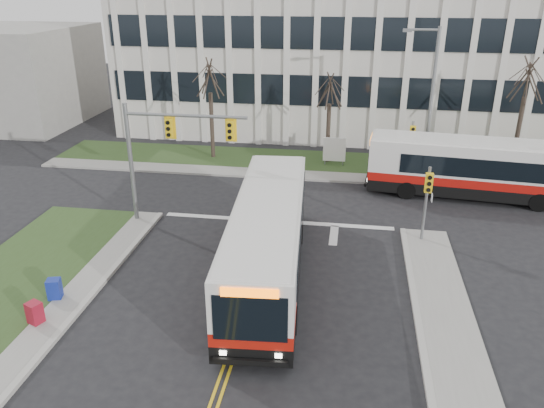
{
  "coord_description": "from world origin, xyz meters",
  "views": [
    {
      "loc": [
        3.56,
        -16.69,
        11.7
      ],
      "look_at": [
        0.09,
        5.81,
        2.0
      ],
      "focal_mm": 35.0,
      "sensor_mm": 36.0,
      "label": 1
    }
  ],
  "objects_px": {
    "streetlight": "(429,96)",
    "directory_sign": "(334,150)",
    "bus_main": "(268,240)",
    "bus_cross": "(480,170)",
    "newspaper_box_red": "(35,314)",
    "newspaper_box_blue": "(55,290)"
  },
  "relations": [
    {
      "from": "bus_main",
      "to": "bus_cross",
      "type": "distance_m",
      "value": 14.85
    },
    {
      "from": "bus_main",
      "to": "bus_cross",
      "type": "xyz_separation_m",
      "value": [
        10.51,
        10.49,
        -0.01
      ]
    },
    {
      "from": "directory_sign",
      "to": "newspaper_box_blue",
      "type": "relative_size",
      "value": 2.11
    },
    {
      "from": "streetlight",
      "to": "bus_cross",
      "type": "xyz_separation_m",
      "value": [
        2.88,
        -2.95,
        -3.55
      ]
    },
    {
      "from": "newspaper_box_red",
      "to": "streetlight",
      "type": "bearing_deg",
      "value": 73.46
    },
    {
      "from": "newspaper_box_blue",
      "to": "newspaper_box_red",
      "type": "bearing_deg",
      "value": -99.17
    },
    {
      "from": "newspaper_box_blue",
      "to": "newspaper_box_red",
      "type": "height_order",
      "value": "same"
    },
    {
      "from": "newspaper_box_red",
      "to": "bus_main",
      "type": "bearing_deg",
      "value": 55.4
    },
    {
      "from": "newspaper_box_blue",
      "to": "streetlight",
      "type": "bearing_deg",
      "value": 32.51
    },
    {
      "from": "directory_sign",
      "to": "newspaper_box_red",
      "type": "height_order",
      "value": "directory_sign"
    },
    {
      "from": "streetlight",
      "to": "bus_main",
      "type": "relative_size",
      "value": 0.74
    },
    {
      "from": "directory_sign",
      "to": "newspaper_box_red",
      "type": "relative_size",
      "value": 2.11
    },
    {
      "from": "streetlight",
      "to": "newspaper_box_red",
      "type": "bearing_deg",
      "value": -130.2
    },
    {
      "from": "directory_sign",
      "to": "newspaper_box_blue",
      "type": "distance_m",
      "value": 20.6
    },
    {
      "from": "streetlight",
      "to": "newspaper_box_blue",
      "type": "xyz_separation_m",
      "value": [
        -15.59,
        -16.66,
        -4.72
      ]
    },
    {
      "from": "directory_sign",
      "to": "newspaper_box_blue",
      "type": "xyz_separation_m",
      "value": [
        -10.06,
        -17.96,
        -0.7
      ]
    },
    {
      "from": "bus_cross",
      "to": "directory_sign",
      "type": "bearing_deg",
      "value": -110.92
    },
    {
      "from": "bus_main",
      "to": "newspaper_box_blue",
      "type": "xyz_separation_m",
      "value": [
        -7.95,
        -3.22,
        -1.18
      ]
    },
    {
      "from": "streetlight",
      "to": "directory_sign",
      "type": "height_order",
      "value": "streetlight"
    },
    {
      "from": "bus_main",
      "to": "newspaper_box_red",
      "type": "bearing_deg",
      "value": -152.34
    },
    {
      "from": "directory_sign",
      "to": "bus_cross",
      "type": "height_order",
      "value": "bus_cross"
    },
    {
      "from": "streetlight",
      "to": "bus_main",
      "type": "height_order",
      "value": "streetlight"
    }
  ]
}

